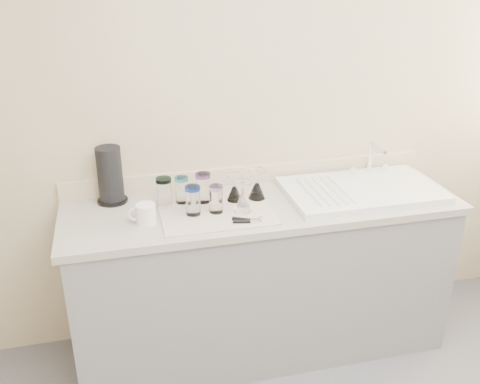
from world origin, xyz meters
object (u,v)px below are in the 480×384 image
object	(u,v)px
tumbler_purple	(203,188)
can_opener	(247,221)
goblet_back_right	(257,189)
paper_towel_roll	(110,176)
tumbler_teal	(164,192)
sink_unit	(361,189)
white_mug	(145,214)
tumbler_cyan	(182,190)
goblet_front_left	(242,201)
goblet_back_left	(234,192)
tumbler_lavender	(216,199)
tumbler_blue	(193,200)

from	to	relation	value
tumbler_purple	can_opener	xyz separation A→B (m)	(0.16, -0.28, -0.07)
goblet_back_right	paper_towel_roll	world-z (taller)	paper_towel_roll
tumbler_teal	can_opener	size ratio (longest dim) A/B	1.10
sink_unit	tumbler_teal	xyz separation A→B (m)	(-1.05, 0.06, 0.07)
white_mug	paper_towel_roll	xyz separation A→B (m)	(-0.15, 0.29, 0.10)
tumbler_purple	paper_towel_roll	xyz separation A→B (m)	(-0.46, 0.13, 0.06)
tumbler_cyan	goblet_front_left	xyz separation A→B (m)	(0.28, -0.18, -0.02)
can_opener	goblet_back_right	bearing A→B (deg)	65.41
paper_towel_roll	sink_unit	bearing A→B (deg)	-9.10
goblet_back_left	can_opener	bearing A→B (deg)	-89.74
tumbler_purple	goblet_front_left	world-z (taller)	goblet_front_left
tumbler_teal	tumbler_cyan	xyz separation A→B (m)	(0.09, 0.03, -0.01)
tumbler_lavender	goblet_back_left	size ratio (longest dim) A/B	0.97
tumbler_blue	goblet_front_left	size ratio (longest dim) A/B	0.94
can_opener	white_mug	xyz separation A→B (m)	(-0.47, 0.13, 0.03)
can_opener	white_mug	size ratio (longest dim) A/B	1.01
white_mug	paper_towel_roll	distance (m)	0.34
tumbler_purple	goblet_front_left	xyz separation A→B (m)	(0.17, -0.16, -0.03)
tumbler_teal	goblet_back_right	size ratio (longest dim) A/B	0.98
sink_unit	white_mug	size ratio (longest dim) A/B	5.86
tumbler_teal	tumbler_purple	xyz separation A→B (m)	(0.20, 0.01, -0.00)
can_opener	paper_towel_roll	bearing A→B (deg)	146.02
tumbler_teal	goblet_back_right	bearing A→B (deg)	-1.43
tumbler_teal	can_opener	bearing A→B (deg)	-36.81
tumbler_purple	paper_towel_roll	world-z (taller)	paper_towel_roll
tumbler_blue	can_opener	world-z (taller)	tumbler_blue
tumbler_teal	tumbler_lavender	size ratio (longest dim) A/B	1.11
goblet_back_left	can_opener	xyz separation A→B (m)	(0.00, -0.26, -0.04)
sink_unit	goblet_back_right	size ratio (longest dim) A/B	5.14
can_opener	tumbler_cyan	bearing A→B (deg)	131.62
tumbler_purple	tumbler_lavender	distance (m)	0.14
tumbler_teal	tumbler_blue	world-z (taller)	tumbler_teal
goblet_back_left	white_mug	size ratio (longest dim) A/B	1.03
sink_unit	tumbler_cyan	bearing A→B (deg)	174.34
tumbler_lavender	goblet_back_left	distance (m)	0.17
goblet_back_left	goblet_front_left	distance (m)	0.14
sink_unit	tumbler_lavender	xyz separation A→B (m)	(-0.81, -0.06, 0.06)
tumbler_purple	can_opener	bearing A→B (deg)	-60.53
tumbler_cyan	tumbler_blue	world-z (taller)	tumbler_blue
paper_towel_roll	goblet_back_right	bearing A→B (deg)	-12.08
tumbler_lavender	tumbler_blue	bearing A→B (deg)	179.00
white_mug	tumbler_lavender	bearing A→B (deg)	3.68
tumbler_teal	tumbler_purple	world-z (taller)	same
can_opener	paper_towel_roll	size ratio (longest dim) A/B	0.48
tumbler_blue	paper_towel_roll	xyz separation A→B (m)	(-0.38, 0.27, 0.06)
tumbler_blue	goblet_back_left	world-z (taller)	tumbler_blue
tumbler_cyan	can_opener	bearing A→B (deg)	-48.38
sink_unit	paper_towel_roll	world-z (taller)	paper_towel_roll
tumbler_teal	tumbler_lavender	xyz separation A→B (m)	(0.24, -0.12, -0.01)
sink_unit	tumbler_blue	bearing A→B (deg)	-176.47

